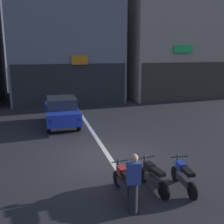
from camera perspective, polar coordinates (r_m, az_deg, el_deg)
ground_plane at (r=11.11m, az=-0.54°, el=-9.51°), size 120.00×120.00×0.00m
lane_centre_line at (r=16.70m, az=-5.64°, el=-1.81°), size 0.20×18.00×0.01m
building_mid_block at (r=25.04m, az=-10.22°, el=20.33°), size 8.79×8.61×15.10m
building_far_right at (r=27.78m, az=12.60°, el=15.70°), size 9.97×9.08×11.45m
car_blue_crossing_near at (r=15.65m, az=-10.48°, el=0.34°), size 1.81×4.12×1.64m
motorcycle_red_row_leftmost at (r=8.30m, az=2.59°, el=-14.23°), size 0.55×1.67×0.98m
motorcycle_black_row_left_mid at (r=8.65m, az=8.45°, el=-13.17°), size 0.55×1.65×0.98m
motorcycle_blue_row_centre at (r=8.86m, az=14.69°, el=-12.81°), size 0.55×1.67×0.98m
person_by_motorcycles at (r=7.33m, az=4.50°, el=-14.67°), size 0.39×0.27×1.67m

